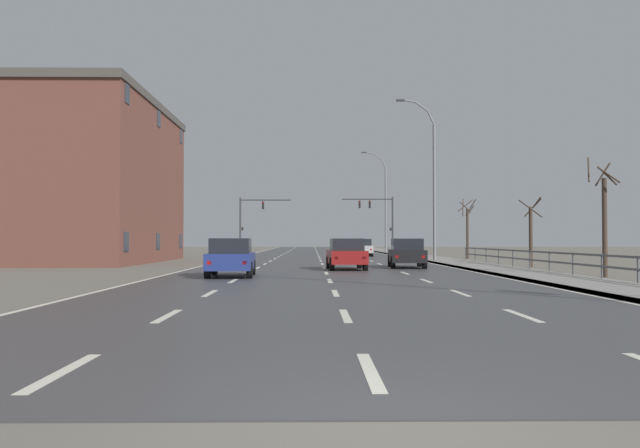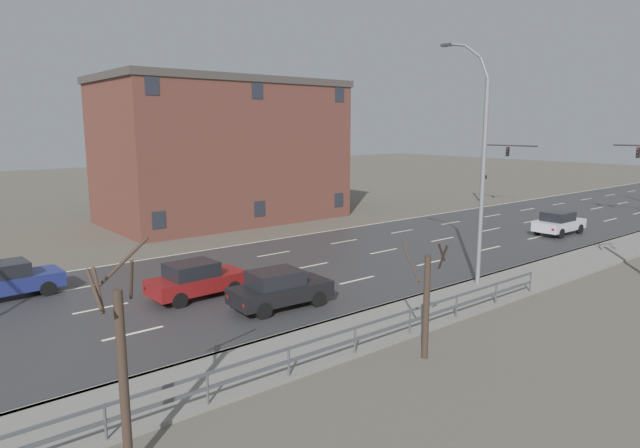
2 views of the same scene
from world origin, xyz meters
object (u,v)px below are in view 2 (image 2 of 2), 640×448
at_px(car_distant, 196,279).
at_px(car_mid_centre, 279,288).
at_px(car_far_left, 7,280).
at_px(traffic_signal_left, 494,164).
at_px(brick_building, 223,150).
at_px(street_lamp_midground, 480,169).
at_px(car_near_left, 559,223).

height_order(car_distant, car_mid_centre, same).
xyz_separation_m(car_far_left, car_mid_centre, (8.35, 8.24, 0.00)).
bearing_deg(car_distant, traffic_signal_left, 101.14).
bearing_deg(car_mid_centre, brick_building, 159.50).
distance_m(traffic_signal_left, brick_building, 24.50).
height_order(street_lamp_midground, car_mid_centre, street_lamp_midground).
xyz_separation_m(street_lamp_midground, car_distant, (-6.34, -10.87, -4.56)).
xyz_separation_m(car_far_left, brick_building, (-12.05, 17.28, 4.57)).
xyz_separation_m(street_lamp_midground, car_far_left, (-11.35, -17.11, -4.56)).
height_order(car_distant, brick_building, brick_building).
relative_size(traffic_signal_left, car_distant, 1.39).
relative_size(street_lamp_midground, car_distant, 2.64).
height_order(car_near_left, brick_building, brick_building).
distance_m(car_mid_centre, brick_building, 22.77).
bearing_deg(car_mid_centre, traffic_signal_left, 113.08).
height_order(car_far_left, brick_building, brick_building).
bearing_deg(car_near_left, street_lamp_midground, -75.83).
distance_m(car_near_left, brick_building, 24.89).
relative_size(street_lamp_midground, car_far_left, 2.64).
relative_size(street_lamp_midground, car_near_left, 2.68).
distance_m(street_lamp_midground, car_mid_centre, 10.42).
height_order(street_lamp_midground, traffic_signal_left, street_lamp_midground).
xyz_separation_m(traffic_signal_left, car_mid_centre, (11.35, -31.76, -3.04)).
distance_m(street_lamp_midground, car_near_left, 15.67).
distance_m(traffic_signal_left, car_mid_centre, 33.87).
xyz_separation_m(car_far_left, car_near_left, (7.75, 31.66, 0.00)).
bearing_deg(traffic_signal_left, street_lamp_midground, -57.91).
bearing_deg(street_lamp_midground, car_distant, -120.25).
xyz_separation_m(street_lamp_midground, car_near_left, (-3.61, 14.55, -4.56)).
distance_m(car_near_left, car_mid_centre, 23.43).
bearing_deg(car_mid_centre, car_near_left, 94.88).
bearing_deg(street_lamp_midground, car_far_left, -123.57).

